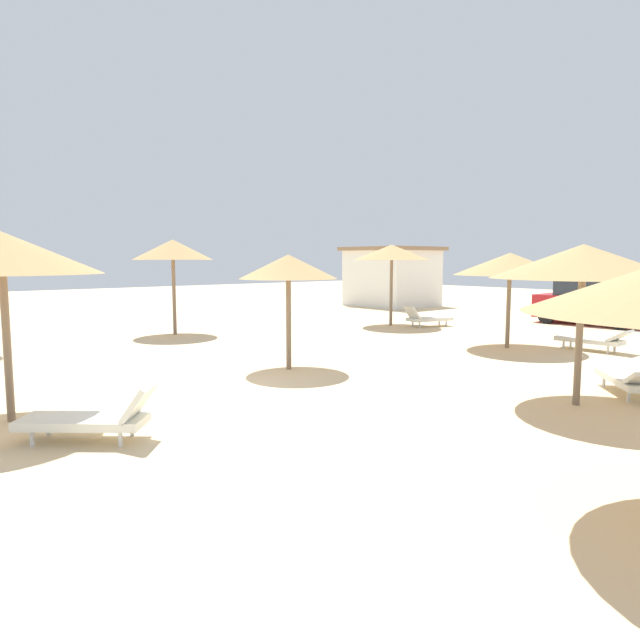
{
  "coord_description": "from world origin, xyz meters",
  "views": [
    {
      "loc": [
        9.14,
        -4.71,
        2.5
      ],
      "look_at": [
        0.0,
        3.0,
        1.2
      ],
      "focal_mm": 31.21,
      "sensor_mm": 36.0,
      "label": 1
    }
  ],
  "objects_px": {
    "parasol_7": "(288,267)",
    "beach_cabana": "(392,276)",
    "parasol_8": "(173,250)",
    "parked_car": "(591,303)",
    "parasol_2": "(392,253)",
    "lounger_2": "(427,318)",
    "parasol_3": "(510,264)",
    "lounger_0": "(632,380)",
    "parasol_0": "(583,262)",
    "lounger_3": "(594,340)",
    "lounger_5": "(93,418)",
    "parasol_5": "(1,253)"
  },
  "relations": [
    {
      "from": "parasol_5",
      "to": "lounger_5",
      "type": "bearing_deg",
      "value": 19.87
    },
    {
      "from": "lounger_0",
      "to": "beach_cabana",
      "type": "xyz_separation_m",
      "value": [
        -16.65,
        11.67,
        1.3
      ]
    },
    {
      "from": "parasol_0",
      "to": "lounger_5",
      "type": "bearing_deg",
      "value": -115.74
    },
    {
      "from": "parasol_0",
      "to": "parked_car",
      "type": "xyz_separation_m",
      "value": [
        -5.26,
        12.29,
        -1.64
      ]
    },
    {
      "from": "parasol_3",
      "to": "lounger_0",
      "type": "distance_m",
      "value": 6.02
    },
    {
      "from": "parasol_0",
      "to": "parasol_2",
      "type": "relative_size",
      "value": 1.0
    },
    {
      "from": "parasol_0",
      "to": "beach_cabana",
      "type": "height_order",
      "value": "beach_cabana"
    },
    {
      "from": "parasol_0",
      "to": "parasol_2",
      "type": "bearing_deg",
      "value": 148.29
    },
    {
      "from": "lounger_5",
      "to": "lounger_2",
      "type": "bearing_deg",
      "value": 111.5
    },
    {
      "from": "parasol_8",
      "to": "parked_car",
      "type": "distance_m",
      "value": 15.71
    },
    {
      "from": "lounger_2",
      "to": "parasol_2",
      "type": "bearing_deg",
      "value": -147.43
    },
    {
      "from": "parasol_5",
      "to": "lounger_5",
      "type": "distance_m",
      "value": 2.98
    },
    {
      "from": "parasol_3",
      "to": "parasol_8",
      "type": "height_order",
      "value": "parasol_8"
    },
    {
      "from": "parasol_0",
      "to": "parasol_3",
      "type": "relative_size",
      "value": 0.98
    },
    {
      "from": "parasol_3",
      "to": "parasol_8",
      "type": "relative_size",
      "value": 0.98
    },
    {
      "from": "lounger_5",
      "to": "lounger_3",
      "type": "bearing_deg",
      "value": 85.49
    },
    {
      "from": "lounger_2",
      "to": "parasol_3",
      "type": "bearing_deg",
      "value": -25.3
    },
    {
      "from": "parasol_8",
      "to": "lounger_2",
      "type": "relative_size",
      "value": 1.62
    },
    {
      "from": "parasol_7",
      "to": "beach_cabana",
      "type": "height_order",
      "value": "beach_cabana"
    },
    {
      "from": "parasol_2",
      "to": "parasol_3",
      "type": "distance_m",
      "value": 6.05
    },
    {
      "from": "lounger_0",
      "to": "lounger_2",
      "type": "xyz_separation_m",
      "value": [
        -9.28,
        5.57,
        0.02
      ]
    },
    {
      "from": "parasol_2",
      "to": "lounger_0",
      "type": "bearing_deg",
      "value": -24.93
    },
    {
      "from": "lounger_2",
      "to": "parasol_0",
      "type": "bearing_deg",
      "value": -37.9
    },
    {
      "from": "parasol_8",
      "to": "lounger_0",
      "type": "bearing_deg",
      "value": 11.18
    },
    {
      "from": "parasol_7",
      "to": "beach_cabana",
      "type": "distance_m",
      "value": 18.3
    },
    {
      "from": "parasol_5",
      "to": "parasol_7",
      "type": "xyz_separation_m",
      "value": [
        -0.52,
        5.79,
        -0.27
      ]
    },
    {
      "from": "parasol_5",
      "to": "lounger_2",
      "type": "distance_m",
      "value": 15.26
    },
    {
      "from": "parasol_8",
      "to": "lounger_5",
      "type": "relative_size",
      "value": 1.75
    },
    {
      "from": "parasol_7",
      "to": "lounger_2",
      "type": "distance_m",
      "value": 9.61
    },
    {
      "from": "parasol_5",
      "to": "parasol_8",
      "type": "relative_size",
      "value": 0.93
    },
    {
      "from": "parked_car",
      "to": "lounger_2",
      "type": "bearing_deg",
      "value": -124.2
    },
    {
      "from": "parasol_0",
      "to": "parasol_2",
      "type": "height_order",
      "value": "parasol_2"
    },
    {
      "from": "lounger_2",
      "to": "lounger_5",
      "type": "distance_m",
      "value": 15.02
    },
    {
      "from": "parasol_0",
      "to": "lounger_2",
      "type": "distance_m",
      "value": 11.48
    },
    {
      "from": "parasol_2",
      "to": "parasol_8",
      "type": "bearing_deg",
      "value": -111.11
    },
    {
      "from": "parasol_2",
      "to": "parasol_7",
      "type": "distance_m",
      "value": 9.2
    },
    {
      "from": "parasol_2",
      "to": "parasol_3",
      "type": "relative_size",
      "value": 0.99
    },
    {
      "from": "parasol_7",
      "to": "lounger_0",
      "type": "xyz_separation_m",
      "value": [
        6.1,
        3.27,
        -2.02
      ]
    },
    {
      "from": "parasol_8",
      "to": "beach_cabana",
      "type": "bearing_deg",
      "value": 103.16
    },
    {
      "from": "parasol_7",
      "to": "lounger_5",
      "type": "xyz_separation_m",
      "value": [
        2.33,
        -5.13,
        -2.0
      ]
    },
    {
      "from": "lounger_0",
      "to": "lounger_5",
      "type": "bearing_deg",
      "value": -114.17
    },
    {
      "from": "parasol_0",
      "to": "lounger_3",
      "type": "xyz_separation_m",
      "value": [
        -2.36,
        6.06,
        -2.15
      ]
    },
    {
      "from": "parasol_8",
      "to": "lounger_2",
      "type": "distance_m",
      "value": 9.46
    },
    {
      "from": "lounger_3",
      "to": "parked_car",
      "type": "distance_m",
      "value": 6.89
    },
    {
      "from": "lounger_0",
      "to": "beach_cabana",
      "type": "distance_m",
      "value": 20.37
    },
    {
      "from": "lounger_5",
      "to": "parasol_3",
      "type": "bearing_deg",
      "value": 93.86
    },
    {
      "from": "parasol_2",
      "to": "lounger_5",
      "type": "bearing_deg",
      "value": -63.37
    },
    {
      "from": "parasol_2",
      "to": "parked_car",
      "type": "relative_size",
      "value": 0.75
    },
    {
      "from": "parasol_0",
      "to": "lounger_3",
      "type": "bearing_deg",
      "value": 111.3
    },
    {
      "from": "lounger_0",
      "to": "parasol_8",
      "type": "bearing_deg",
      "value": -168.82
    }
  ]
}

